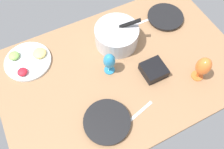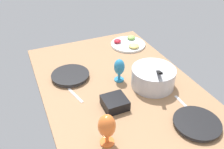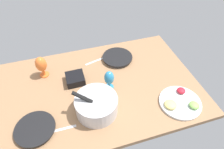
{
  "view_description": "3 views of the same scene",
  "coord_description": "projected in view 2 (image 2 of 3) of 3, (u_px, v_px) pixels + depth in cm",
  "views": [
    {
      "loc": [
        -40.13,
        -65.28,
        129.71
      ],
      "look_at": [
        -9.66,
        -4.58,
        7.7
      ],
      "focal_mm": 36.32,
      "sensor_mm": 36.0,
      "label": 1
    },
    {
      "loc": [
        119.89,
        -58.08,
        101.34
      ],
      "look_at": [
        -5.97,
        -3.4,
        7.7
      ],
      "focal_mm": 38.58,
      "sensor_mm": 36.0,
      "label": 2
    },
    {
      "loc": [
        20.12,
        101.72,
        118.89
      ],
      "look_at": [
        -11.92,
        -3.15,
        7.7
      ],
      "focal_mm": 31.15,
      "sensor_mm": 36.0,
      "label": 3
    }
  ],
  "objects": [
    {
      "name": "fruit_platter",
      "position": [
        128.0,
        44.0,
        2.18
      ],
      "size": [
        31.15,
        31.15,
        5.01
      ],
      "color": "silver",
      "rests_on": "ground_plane"
    },
    {
      "name": "hurricane_glass_blue",
      "position": [
        119.0,
        68.0,
        1.68
      ],
      "size": [
        7.65,
        7.65,
        17.25
      ],
      "color": "teal",
      "rests_on": "ground_plane"
    },
    {
      "name": "mixing_bowl",
      "position": [
        153.0,
        77.0,
        1.65
      ],
      "size": [
        30.36,
        29.95,
        20.7
      ],
      "color": "silver",
      "rests_on": "ground_plane"
    },
    {
      "name": "dinner_plate_right",
      "position": [
        197.0,
        123.0,
        1.36
      ],
      "size": [
        26.98,
        26.98,
        2.82
      ],
      "color": "#4C4C51",
      "rests_on": "ground_plane"
    },
    {
      "name": "square_bowl_black",
      "position": [
        115.0,
        102.0,
        1.48
      ],
      "size": [
        14.6,
        14.6,
        6.42
      ],
      "color": "black",
      "rests_on": "ground_plane"
    },
    {
      "name": "ground_plane",
      "position": [
        120.0,
        89.0,
        1.68
      ],
      "size": [
        160.0,
        104.0,
        4.0
      ],
      "primitive_type": "cube",
      "color": "#99704C"
    },
    {
      "name": "dinner_plate_left",
      "position": [
        70.0,
        76.0,
        1.76
      ],
      "size": [
        27.62,
        27.62,
        3.14
      ],
      "color": "#4C4C51",
      "rests_on": "ground_plane"
    },
    {
      "name": "fork_by_left_plate",
      "position": [
        75.0,
        95.0,
        1.59
      ],
      "size": [
        17.89,
        6.17,
        0.6
      ],
      "primitive_type": "cube",
      "rotation": [
        0.0,
        0.0,
        0.25
      ],
      "color": "silver",
      "rests_on": "ground_plane"
    },
    {
      "name": "fork_by_right_plate",
      "position": [
        184.0,
        104.0,
        1.52
      ],
      "size": [
        18.02,
        1.98,
        0.6
      ],
      "primitive_type": "cube",
      "rotation": [
        0.0,
        0.0,
        -0.01
      ],
      "color": "silver",
      "rests_on": "ground_plane"
    },
    {
      "name": "hurricane_glass_orange",
      "position": [
        107.0,
        127.0,
        1.2
      ],
      "size": [
        9.18,
        9.18,
        19.34
      ],
      "color": "orange",
      "rests_on": "ground_plane"
    }
  ]
}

